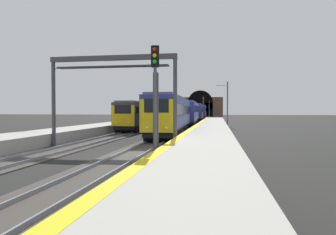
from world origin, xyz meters
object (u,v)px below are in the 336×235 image
Objects in this scene: railway_signal_near at (155,93)px; catenary_mast_near at (53,99)px; train_main_approaching at (193,112)px; train_adjacent_platform at (158,113)px; railway_signal_mid at (203,107)px; catenary_mast_far at (227,104)px; railway_signal_far at (209,108)px; overhead_signal_gantry at (112,77)px.

catenary_mast_near is at bearing -135.63° from railway_signal_near.
catenary_mast_near reaches higher than train_main_approaching.
railway_signal_near is at bearing 0.62° from train_main_approaching.
catenary_mast_near is (-33.31, 11.59, 1.50)m from train_main_approaching.
catenary_mast_near is at bearing -20.85° from train_main_approaching.
train_adjacent_platform is 5.01× the size of catenary_mast_near.
railway_signal_mid is (2.16, -1.88, 0.93)m from train_main_approaching.
catenary_mast_far is at bearing 17.81° from railway_signal_mid.
railway_signal_far is (46.03, -1.88, 1.28)m from train_main_approaching.
train_main_approaching is 3.01m from railway_signal_mid.
catenary_mast_far reaches higher than train_adjacent_platform.
catenary_mast_far reaches higher than train_main_approaching.
overhead_signal_gantry reaches higher than railway_signal_far.
train_main_approaching is 47.14m from railway_signal_near.
overhead_signal_gantry reaches higher than train_main_approaching.
overhead_signal_gantry is 1.29× the size of catenary_mast_far.
railway_signal_far reaches higher than train_adjacent_platform.
train_adjacent_platform is at bearing -15.90° from catenary_mast_near.
catenary_mast_far is at bearing -17.30° from overhead_signal_gantry.
railway_signal_near is at bearing 172.65° from catenary_mast_far.
railway_signal_mid is at bearing 153.04° from train_adjacent_platform.
train_main_approaching is 46.08m from railway_signal_far.
train_adjacent_platform is 3.98× the size of overhead_signal_gantry.
railway_signal_mid is 43.28m from overhead_signal_gantry.
railway_signal_mid is 14.83m from catenary_mast_far.
railway_signal_mid is at bearing -180.00° from railway_signal_near.
overhead_signal_gantry is at bearing -2.94° from railway_signal_far.
overhead_signal_gantry is (-86.88, 4.47, 1.47)m from railway_signal_far.
train_adjacent_platform is 5.13× the size of catenary_mast_far.
catenary_mast_far is at bearing 172.65° from railway_signal_near.
railway_signal_near is 49.24m from railway_signal_mid.
overhead_signal_gantry is 11.81m from catenary_mast_near.
catenary_mast_far is (21.36, -18.01, -0.09)m from catenary_mast_near.
train_adjacent_platform is at bearing 84.29° from catenary_mast_far.
catenary_mast_near is at bearing 139.87° from catenary_mast_far.
railway_signal_mid is at bearing 137.25° from train_main_approaching.
railway_signal_mid is 43.87m from railway_signal_far.
catenary_mast_near is at bearing -20.80° from railway_signal_mid.
railway_signal_far is 87.01m from overhead_signal_gantry.
railway_signal_far is (56.82, -7.06, 1.44)m from train_adjacent_platform.
train_main_approaching is at bearing -3.62° from overhead_signal_gantry.
catenary_mast_near reaches higher than railway_signal_mid.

